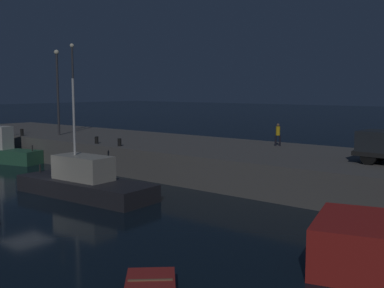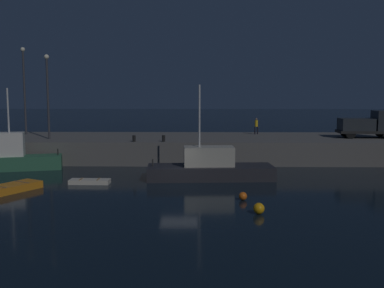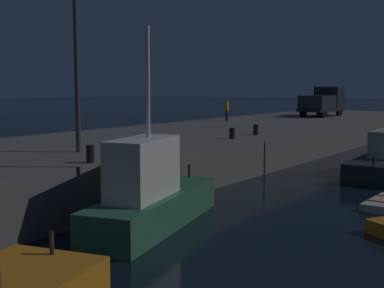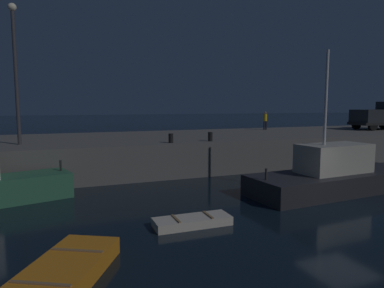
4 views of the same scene
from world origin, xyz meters
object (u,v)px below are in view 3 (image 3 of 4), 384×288
(lamp_post_east, at_px, (76,40))
(bollard_east, at_px, (90,154))
(dinghy_red_small, at_px, (384,203))
(fishing_boat_white, at_px, (151,196))
(bollard_west, at_px, (256,130))
(bollard_central, at_px, (232,133))
(utility_truck, at_px, (323,102))
(dockworker, at_px, (227,108))

(lamp_post_east, bearing_deg, bollard_east, -125.21)
(dinghy_red_small, bearing_deg, fishing_boat_white, 144.66)
(dinghy_red_small, xyz_separation_m, bollard_east, (-8.09, 7.78, 2.20))
(lamp_post_east, bearing_deg, fishing_boat_white, -105.71)
(lamp_post_east, bearing_deg, bollard_west, -11.96)
(bollard_central, relative_size, bollard_east, 0.89)
(dinghy_red_small, distance_m, bollard_east, 11.44)
(bollard_central, bearing_deg, dinghy_red_small, -103.05)
(lamp_post_east, bearing_deg, bollard_central, -15.81)
(bollard_west, bearing_deg, dinghy_red_small, -118.56)
(bollard_west, bearing_deg, utility_truck, 11.38)
(bollard_west, relative_size, bollard_central, 1.02)
(fishing_boat_white, distance_m, lamp_post_east, 7.49)
(dinghy_red_small, relative_size, lamp_post_east, 0.36)
(bollard_east, bearing_deg, lamp_post_east, 54.79)
(dockworker, bearing_deg, dinghy_red_small, -130.61)
(fishing_boat_white, relative_size, dockworker, 4.49)
(lamp_post_east, height_order, dockworker, lamp_post_east)
(dockworker, relative_size, bollard_east, 2.69)
(dinghy_red_small, height_order, bollard_west, bollard_west)
(bollard_east, bearing_deg, dinghy_red_small, -43.86)
(lamp_post_east, xyz_separation_m, bollard_central, (8.13, -2.30, -4.20))
(dinghy_red_small, relative_size, bollard_west, 4.92)
(fishing_boat_white, xyz_separation_m, bollard_west, (12.07, 2.70, 1.24))
(fishing_boat_white, height_order, bollard_east, fishing_boat_white)
(dinghy_red_small, xyz_separation_m, dockworker, (13.30, 15.51, 2.84))
(dinghy_red_small, bearing_deg, lamp_post_east, 121.08)
(utility_truck, distance_m, bollard_east, 31.68)
(utility_truck, bearing_deg, lamp_post_east, -177.02)
(dockworker, bearing_deg, utility_truck, -19.76)
(fishing_boat_white, xyz_separation_m, utility_truck, (30.95, 6.49, 2.21))
(lamp_post_east, relative_size, bollard_west, 13.62)
(dockworker, height_order, bollard_east, dockworker)
(utility_truck, relative_size, bollard_central, 9.58)
(lamp_post_east, height_order, bollard_east, lamp_post_east)
(utility_truck, bearing_deg, bollard_east, -172.49)
(fishing_boat_white, height_order, lamp_post_east, lamp_post_east)
(utility_truck, distance_m, bollard_central, 21.79)
(bollard_west, xyz_separation_m, bollard_central, (-2.55, -0.04, -0.01))
(fishing_boat_white, relative_size, bollard_west, 13.24)
(bollard_west, height_order, bollard_central, bollard_west)
(lamp_post_east, height_order, bollard_west, lamp_post_east)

